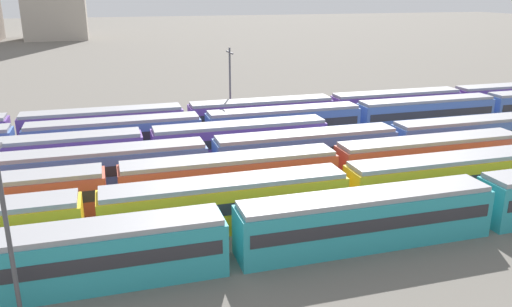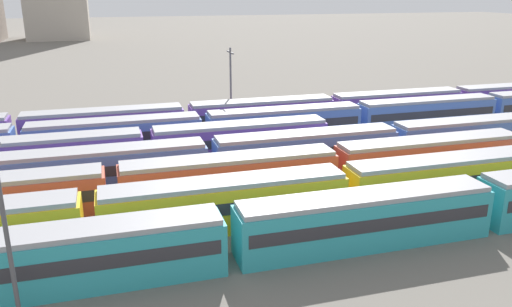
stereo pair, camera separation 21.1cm
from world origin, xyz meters
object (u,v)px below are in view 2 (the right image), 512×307
Objects in this scene: train_track_4 at (45,156)px; train_track_0 at (229,237)px; train_track_1 at (90,219)px; train_track_2 at (112,189)px; train_track_3 at (210,159)px; catenary_pole_0 at (5,228)px; train_track_6 at (262,114)px; train_track_5 at (284,124)px; catenary_pole_1 at (231,83)px.

train_track_0 is at bearing -58.50° from train_track_4.
train_track_2 is at bearing 72.96° from train_track_1.
train_track_3 is 1.34× the size of train_track_4.
train_track_3 is (8.80, 5.20, 0.00)m from train_track_2.
train_track_4 is 5.57× the size of catenary_pole_0.
catenary_pole_0 is at bearing -165.97° from train_track_0.
catenary_pole_0 is at bearing -124.57° from train_track_6.
train_track_4 is 26.47m from train_track_6.
train_track_3 and train_track_5 have the same top height.
train_track_4 is (-4.26, 15.60, -0.00)m from train_track_1.
train_track_3 is at bearing -136.13° from train_track_5.
catenary_pole_0 reaches higher than train_track_1.
train_track_0 is 24.39m from train_track_4.
train_track_3 is 19.95m from catenary_pole_1.
train_track_4 is 25.99m from train_track_5.
catenary_pole_1 is at bearing 32.31° from train_track_4.
catenary_pole_0 is 42.32m from catenary_pole_1.
catenary_pole_1 is (-4.38, 8.14, 3.58)m from train_track_5.
train_track_5 is at bearing 44.44° from train_track_1.
train_track_2 is 7.56× the size of catenary_pole_1.
catenary_pole_1 is (-3.25, 2.94, 3.58)m from train_track_6.
train_track_5 is (12.72, 26.00, 0.00)m from train_track_0.
catenary_pole_1 is at bearing 118.28° from train_track_5.
train_track_3 is 15.55m from train_track_4.
train_track_2 is 25.06m from train_track_5.
train_track_1 is at bearing -74.73° from train_track_4.
train_track_2 is (-6.89, 10.40, 0.00)m from train_track_0.
train_track_3 is 0.80× the size of train_track_6.
train_track_1 and train_track_4 have the same top height.
train_track_5 is (19.62, 15.60, 0.00)m from train_track_2.
train_track_5 is 9.47× the size of catenary_pole_1.
train_track_0 is 0.80× the size of train_track_5.
catenary_pole_0 reaches higher than train_track_6.
train_track_0 is at bearing -96.97° from train_track_3.
train_track_0 is 1.00× the size of train_track_3.
train_track_2 is 10.22m from train_track_3.
train_track_6 is 41.68m from catenary_pole_0.
train_track_4 and train_track_6 have the same top height.
train_track_5 is (10.82, 10.40, 0.00)m from train_track_3.
train_track_6 is (20.09, 26.00, 0.00)m from train_track_1.
train_track_5 is 38.25m from catenary_pole_0.
catenary_pole_0 is (-11.96, -2.99, 3.66)m from train_track_0.
train_track_6 is 9.34× the size of catenary_pole_0.
catenary_pole_1 reaches higher than train_track_1.
catenary_pole_0 is 1.01× the size of catenary_pole_1.
train_track_4 is 5.65× the size of catenary_pole_1.
train_track_4 is (-5.85, 10.40, -0.00)m from train_track_2.
train_track_4 is at bearing 119.37° from train_track_2.
train_track_3 and train_track_6 have the same top height.
catenary_pole_0 reaches higher than catenary_pole_1.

